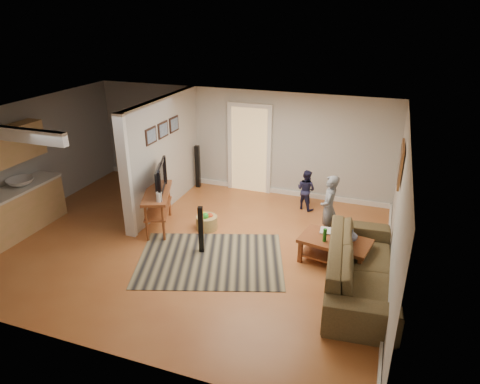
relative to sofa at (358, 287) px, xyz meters
name	(u,v)px	position (x,y,z in m)	size (l,w,h in m)	color
ground	(187,243)	(-3.30, 0.37, 0.00)	(7.50, 7.50, 0.00)	#9B5027
room_shell	(145,160)	(-4.37, 0.80, 1.46)	(7.54, 6.02, 2.52)	#BBB9B3
area_rug	(211,259)	(-2.63, -0.04, 0.01)	(2.61, 1.91, 0.01)	black
sofa	(358,287)	(0.00, 0.00, 0.00)	(2.71, 1.06, 0.79)	#443E22
coffee_table	(336,245)	(-0.48, 0.62, 0.37)	(1.32, 0.92, 0.72)	maroon
tv_console	(158,195)	(-4.12, 0.77, 0.74)	(0.94, 1.38, 1.11)	maroon
speaker_left	(201,230)	(-2.90, 0.17, 0.46)	(0.09, 0.09, 0.93)	black
speaker_right	(198,167)	(-4.30, 3.07, 0.55)	(0.11, 0.11, 1.10)	black
toy_basket	(207,222)	(-3.17, 1.03, 0.16)	(0.44, 0.44, 0.39)	olive
child	(326,239)	(-0.76, 1.43, 0.00)	(0.49, 0.32, 1.35)	slate
toddler	(305,208)	(-1.44, 2.69, 0.00)	(0.46, 0.35, 0.94)	#1D1D3D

